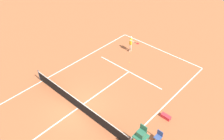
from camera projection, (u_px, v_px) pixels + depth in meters
name	position (u px, v px, depth m)	size (l,w,h in m)	color
ground_plane	(78.00, 108.00, 18.65)	(60.00, 60.00, 0.00)	#B76038
court_lines	(78.00, 108.00, 18.65)	(9.87, 23.18, 0.01)	white
tennis_net	(77.00, 104.00, 18.35)	(10.47, 0.10, 1.07)	#4C4C51
player_serving	(131.00, 43.00, 24.52)	(1.30, 0.54, 1.78)	beige
tennis_ball	(129.00, 62.00, 23.51)	(0.07, 0.07, 0.07)	#CCE033
umpire_chair	(141.00, 136.00, 14.63)	(0.80, 0.80, 2.41)	#2D6B4C
courtside_chair_mid	(159.00, 136.00, 15.89)	(0.44, 0.46, 0.95)	#262626
equipment_bag	(166.00, 117.00, 17.76)	(0.76, 0.32, 0.30)	red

